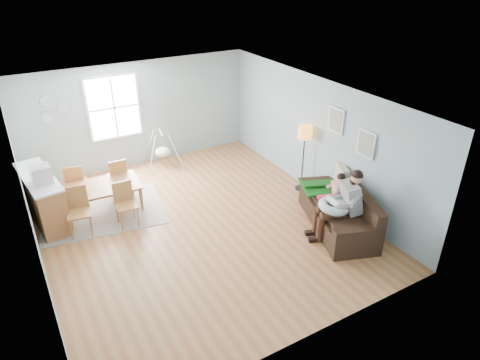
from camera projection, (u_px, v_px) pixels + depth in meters
room at (192, 114)px, 7.80m from camera, size 8.40×9.40×3.90m
window at (114, 107)px, 10.55m from camera, size 1.32×0.08×1.62m
pictures at (350, 132)px, 8.58m from camera, size 0.05×1.34×0.74m
wall_plates at (52, 110)px, 9.85m from camera, size 0.67×0.02×0.66m
sofa at (340, 213)px, 8.74m from camera, size 1.65×2.40×0.89m
green_throw at (325, 186)px, 9.25m from camera, size 1.24×1.15×0.04m
beige_pillow at (341, 178)px, 9.02m from camera, size 0.38×0.56×0.54m
father at (342, 202)px, 8.23m from camera, size 1.08×0.73×1.44m
nursing_pillow at (334, 206)px, 8.24m from camera, size 0.81×0.80×0.25m
infant at (333, 201)px, 8.23m from camera, size 0.16×0.40×0.15m
toddler at (335, 190)px, 8.71m from camera, size 0.59×0.40×0.88m
floor_lamp at (305, 138)px, 9.68m from camera, size 0.32×0.32×1.59m
storage_cube at (340, 212)px, 8.87m from camera, size 0.52×0.47×0.53m
rug at (103, 211)px, 9.38m from camera, size 2.81×2.30×0.01m
dining_table at (101, 200)px, 9.24m from camera, size 1.79×1.06×0.61m
chair_sw at (78, 207)px, 8.45m from camera, size 0.51×0.51×0.99m
chair_se at (125, 201)px, 8.76m from camera, size 0.43×0.43×0.93m
chair_nw at (75, 181)px, 9.50m from camera, size 0.50×0.50×0.93m
chair_ne at (118, 175)px, 9.81m from camera, size 0.43×0.43×0.92m
counter at (43, 198)px, 8.85m from camera, size 0.78×1.93×1.05m
monitor at (41, 174)px, 8.28m from camera, size 0.39×0.37×0.34m
baby_swing at (163, 151)px, 11.18m from camera, size 1.12×1.13×0.98m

